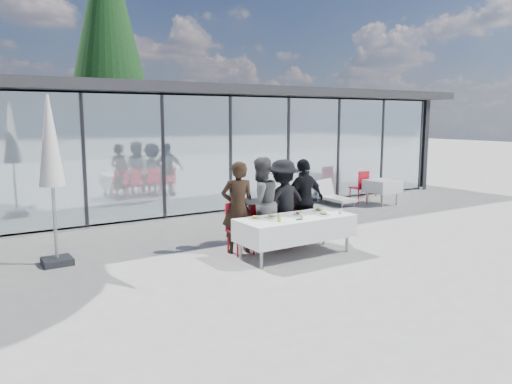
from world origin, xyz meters
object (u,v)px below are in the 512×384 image
Objects in this scene: plate_d at (319,210)px; market_umbrella at (51,153)px; diner_chair_d at (304,217)px; diner_chair_c at (283,219)px; diner_b at (260,203)px; plate_a at (256,218)px; diner_a at (238,207)px; diner_chair_b at (261,223)px; spare_table_right at (382,186)px; diner_d at (304,201)px; conifer_tree at (108,32)px; dining_table at (295,228)px; plate_b at (272,216)px; spare_chair_a at (366,180)px; plate_extra at (323,214)px; folded_eyeglasses at (299,219)px; lounger at (333,195)px; plate_c at (300,213)px; juice_bottle at (279,218)px; diner_chair_a at (238,226)px; diner_c at (283,203)px; spare_chair_b at (361,185)px.

plate_d is 5.11m from market_umbrella.
diner_chair_c is at bearing 180.00° from diner_chair_d.
diner_b is 6.70× the size of plate_a.
diner_a is 1.83× the size of diner_chair_d.
market_umbrella is at bearing 163.62° from diner_chair_b.
spare_table_right is at bearing 30.53° from plate_d.
diner_a reaches higher than diner_d.
conifer_tree is (-4.98, 10.36, 5.43)m from spare_table_right.
diner_chair_c and diner_chair_d have the same top height.
diner_d reaches higher than dining_table.
diner_chair_c reaches higher than plate_b.
diner_chair_c is 7.16m from spare_chair_a.
plate_extra reaches higher than folded_eyeglasses.
diner_chair_b and diner_chair_d have the same top height.
lounger is (8.37, 2.15, -1.74)m from market_umbrella.
plate_b is 1.00× the size of plate_c.
plate_c is 1.93× the size of juice_bottle.
diner_d is 1.64m from plate_a.
folded_eyeglasses is 0.10× the size of lounger.
plate_extra reaches higher than spare_table_right.
diner_chair_a is (-0.81, 0.75, -0.00)m from dining_table.
spare_chair_a reaches higher than plate_c.
diner_chair_b is 1.10m from diner_chair_d.
diner_chair_b is 7.63m from spare_chair_a.
dining_table is at bearing -138.05° from lounger.
spare_table_right is at bearing 28.72° from dining_table.
diner_b reaches higher than plate_extra.
plate_c reaches higher than lounger.
diner_c is 4.48m from market_umbrella.
plate_b is 1.15m from plate_d.
diner_d is at bearing 0.67° from diner_chair_a.
diner_c reaches higher than folded_eyeglasses.
diner_a is 0.60× the size of market_umbrella.
plate_c is 0.51m from folded_eyeglasses.
diner_chair_c is at bearing 70.02° from folded_eyeglasses.
folded_eyeglasses is 0.05× the size of market_umbrella.
lounger is (4.71, 3.20, -0.66)m from diner_b.
diner_chair_a is 1.00× the size of spare_chair_b.
plate_c is 1.96× the size of folded_eyeglasses.
juice_bottle is (-0.74, -0.35, 0.05)m from plate_c.
diner_c is at bearing 41.15° from plate_b.
plate_extra is at bearing -23.77° from market_umbrella.
diner_chair_b is 0.72× the size of lounger.
spare_chair_a is at bearing 35.43° from dining_table.
dining_table is 2.63× the size of spare_table_right.
diner_c is (0.55, 0.00, -0.04)m from diner_b.
diner_a is 1.83× the size of diner_chair_c.
diner_b is 13.15× the size of folded_eyeglasses.
lounger is at bearing 41.95° from dining_table.
conifer_tree reaches higher than spare_chair_b.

